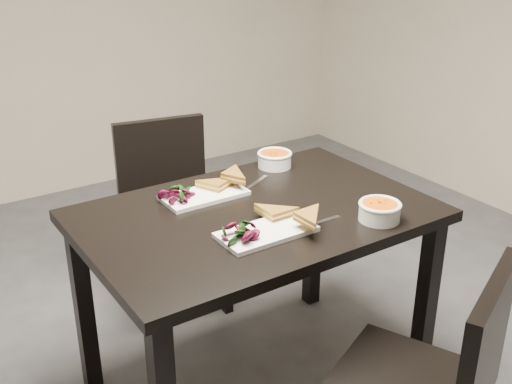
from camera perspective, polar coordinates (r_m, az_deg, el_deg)
table at (r=2.21m, az=0.00°, el=-4.02°), size 1.20×0.80×0.75m
chair_near at (r=1.90m, az=16.06°, el=-16.43°), size 0.56×0.56×0.85m
chair_far at (r=2.90m, az=-7.93°, el=-0.91°), size 0.49×0.49×0.85m
plate_near at (r=2.00m, az=0.96°, el=-3.68°), size 0.32×0.16×0.02m
sandwich_near at (r=2.03m, az=2.24°, el=-2.21°), size 0.16×0.12×0.05m
salad_near at (r=1.94m, az=-1.47°, el=-3.65°), size 0.10×0.09×0.04m
soup_bowl_near at (r=2.12m, az=11.23°, el=-1.63°), size 0.14×0.14×0.06m
cutlery_near at (r=2.09m, az=5.72°, el=-2.79°), size 0.18×0.02×0.00m
plate_far at (r=2.28m, az=-4.74°, el=-0.30°), size 0.31×0.15×0.02m
sandwich_far at (r=2.28m, az=-3.16°, el=0.69°), size 0.19×0.17×0.05m
salad_far at (r=2.22m, az=-7.01°, el=-0.19°), size 0.10×0.09×0.04m
soup_bowl_far at (r=2.54m, az=1.71°, el=3.09°), size 0.14×0.14×0.06m
cutlery_far at (r=2.38m, az=-0.09°, el=0.79°), size 0.17×0.10×0.00m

